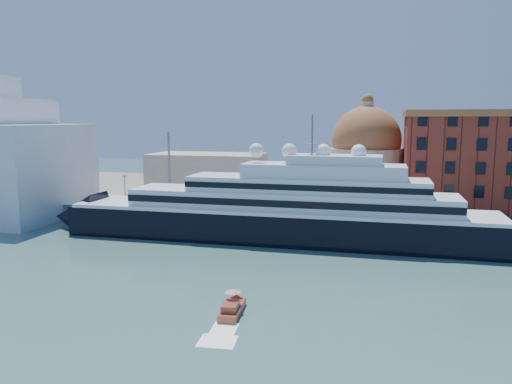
# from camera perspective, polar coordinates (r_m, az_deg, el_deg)

# --- Properties ---
(ground) EXTENTS (400.00, 400.00, 0.00)m
(ground) POSITION_cam_1_polar(r_m,az_deg,el_deg) (77.62, -5.96, -9.09)
(ground) COLOR #375F5C
(ground) RESTS_ON ground
(quay) EXTENTS (180.00, 10.00, 2.50)m
(quay) POSITION_cam_1_polar(r_m,az_deg,el_deg) (108.87, 0.17, -3.31)
(quay) COLOR gray
(quay) RESTS_ON ground
(land) EXTENTS (260.00, 72.00, 2.00)m
(land) POSITION_cam_1_polar(r_m,az_deg,el_deg) (148.43, 3.98, -0.31)
(land) COLOR slate
(land) RESTS_ON ground
(quay_fence) EXTENTS (180.00, 0.10, 1.20)m
(quay_fence) POSITION_cam_1_polar(r_m,az_deg,el_deg) (104.22, -0.43, -2.79)
(quay_fence) COLOR slate
(quay_fence) RESTS_ON quay
(superyacht) EXTENTS (93.88, 13.02, 28.06)m
(superyacht) POSITION_cam_1_polar(r_m,az_deg,el_deg) (96.71, 1.02, -2.61)
(superyacht) COLOR black
(superyacht) RESTS_ON ground
(service_barge) EXTENTS (14.36, 8.51, 3.06)m
(service_barge) POSITION_cam_1_polar(r_m,az_deg,el_deg) (123.62, -26.67, -2.97)
(service_barge) COLOR white
(service_barge) RESTS_ON ground
(water_taxi) EXTENTS (2.73, 6.71, 3.11)m
(water_taxi) POSITION_cam_1_polar(r_m,az_deg,el_deg) (61.28, -2.76, -13.14)
(water_taxi) COLOR maroon
(water_taxi) RESTS_ON ground
(warehouse) EXTENTS (43.00, 19.00, 23.25)m
(warehouse) POSITION_cam_1_polar(r_m,az_deg,el_deg) (124.69, 26.28, 3.14)
(warehouse) COLOR maroon
(warehouse) RESTS_ON land
(church) EXTENTS (66.00, 18.00, 25.50)m
(church) POSITION_cam_1_polar(r_m,az_deg,el_deg) (129.26, 5.46, 2.82)
(church) COLOR beige
(church) RESTS_ON land
(lamp_posts) EXTENTS (120.80, 2.40, 18.00)m
(lamp_posts) POSITION_cam_1_polar(r_m,az_deg,el_deg) (109.56, -6.50, 1.27)
(lamp_posts) COLOR slate
(lamp_posts) RESTS_ON quay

